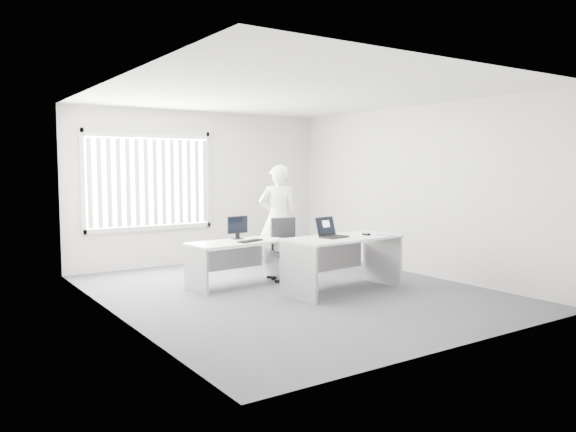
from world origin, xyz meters
TOP-DOWN VIEW (x-y plane):
  - ground at (0.00, 0.00)m, footprint 6.00×6.00m
  - wall_back at (0.00, 3.00)m, footprint 5.00×0.02m
  - wall_front at (0.00, -3.00)m, footprint 5.00×0.02m
  - wall_left at (-2.50, 0.00)m, footprint 0.02×6.00m
  - wall_right at (2.50, 0.00)m, footprint 0.02×6.00m
  - ceiling at (0.00, 0.00)m, footprint 5.00×6.00m
  - window at (-1.00, 2.96)m, footprint 2.32×0.06m
  - blinds at (-1.00, 2.90)m, footprint 2.20×0.10m
  - desk_near at (0.62, -0.40)m, footprint 1.80×0.97m
  - desk_far at (-0.45, 0.75)m, footprint 1.54×0.82m
  - office_chair at (0.40, 0.71)m, footprint 0.66×0.66m
  - person at (0.77, 1.54)m, footprint 0.79×0.68m
  - laptop at (0.46, -0.41)m, footprint 0.43×0.40m
  - paper_sheet at (1.00, -0.40)m, footprint 0.35×0.27m
  - mouse at (1.01, -0.47)m, footprint 0.08×0.12m
  - booklet at (1.25, -0.61)m, footprint 0.21×0.25m
  - keyboard at (-0.32, 0.62)m, footprint 0.44×0.27m
  - monitor at (-0.34, 0.98)m, footprint 0.36×0.12m

SIDE VIEW (x-z plane):
  - ground at x=0.00m, z-range 0.00..0.00m
  - office_chair at x=0.40m, z-range -0.18..0.79m
  - desk_far at x=-0.45m, z-range 0.15..0.83m
  - desk_near at x=0.62m, z-range 0.17..0.96m
  - keyboard at x=-0.32m, z-range 0.68..0.70m
  - paper_sheet at x=1.00m, z-range 0.79..0.79m
  - booklet at x=1.25m, z-range 0.79..0.80m
  - mouse at x=1.01m, z-range 0.79..0.84m
  - monitor at x=-0.34m, z-range 0.68..1.03m
  - person at x=0.77m, z-range 0.00..1.82m
  - laptop at x=0.46m, z-range 0.79..1.08m
  - wall_back at x=0.00m, z-range 0.00..2.80m
  - wall_front at x=0.00m, z-range 0.00..2.80m
  - wall_left at x=-2.50m, z-range 0.00..2.80m
  - wall_right at x=2.50m, z-range 0.00..2.80m
  - blinds at x=-1.00m, z-range 0.77..2.27m
  - window at x=-1.00m, z-range 0.67..2.43m
  - ceiling at x=0.00m, z-range 2.79..2.81m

